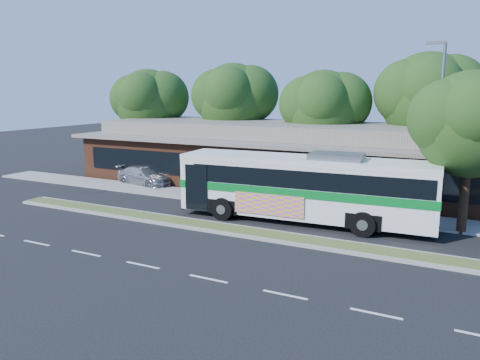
{
  "coord_description": "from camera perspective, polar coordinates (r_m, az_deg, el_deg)",
  "views": [
    {
      "loc": [
        11.31,
        -18.8,
        6.76
      ],
      "look_at": [
        0.06,
        3.33,
        2.0
      ],
      "focal_mm": 35.0,
      "sensor_mm": 36.0,
      "label": 1
    }
  ],
  "objects": [
    {
      "name": "ground",
      "position": [
        22.96,
        -3.93,
        -6.3
      ],
      "size": [
        120.0,
        120.0,
        0.0
      ],
      "primitive_type": "plane",
      "color": "black",
      "rests_on": "ground"
    },
    {
      "name": "sidewalk",
      "position": [
        28.42,
        2.7,
        -2.79
      ],
      "size": [
        44.0,
        2.6,
        0.12
      ],
      "primitive_type": "cube",
      "color": "gray",
      "rests_on": "ground"
    },
    {
      "name": "parking_lot",
      "position": [
        41.64,
        -18.31,
        0.97
      ],
      "size": [
        14.0,
        12.0,
        0.01
      ],
      "primitive_type": "cube",
      "color": "black",
      "rests_on": "ground"
    },
    {
      "name": "tree_bg_a",
      "position": [
        42.7,
        -10.54,
        9.48
      ],
      "size": [
        6.47,
        5.8,
        8.63
      ],
      "color": "black",
      "rests_on": "ground"
    },
    {
      "name": "transit_bus",
      "position": [
        24.34,
        7.96,
        -0.39
      ],
      "size": [
        13.31,
        3.66,
        3.69
      ],
      "rotation": [
        0.0,
        0.0,
        0.06
      ],
      "color": "white",
      "rests_on": "ground"
    },
    {
      "name": "tree_bg_d",
      "position": [
        35.06,
        22.59,
        9.48
      ],
      "size": [
        6.91,
        6.2,
        9.37
      ],
      "color": "black",
      "rests_on": "ground"
    },
    {
      "name": "sidewalk_tree",
      "position": [
        24.26,
        27.18,
        6.31
      ],
      "size": [
        5.53,
        4.96,
        7.71
      ],
      "color": "black",
      "rests_on": "ground"
    },
    {
      "name": "median_strip",
      "position": [
        23.43,
        -3.18,
        -5.74
      ],
      "size": [
        26.0,
        1.1,
        0.15
      ],
      "primitive_type": "cube",
      "color": "#4F5D27",
      "rests_on": "ground"
    },
    {
      "name": "lamp_post",
      "position": [
        24.93,
        22.97,
        5.73
      ],
      "size": [
        0.93,
        0.18,
        9.07
      ],
      "color": "slate",
      "rests_on": "ground"
    },
    {
      "name": "plaza_building",
      "position": [
        34.06,
        7.3,
        2.95
      ],
      "size": [
        33.2,
        11.2,
        4.45
      ],
      "color": "brown",
      "rests_on": "ground"
    },
    {
      "name": "sedan",
      "position": [
        34.6,
        -11.54,
        0.52
      ],
      "size": [
        4.96,
        2.76,
        1.36
      ],
      "primitive_type": "imported",
      "rotation": [
        0.0,
        0.0,
        1.38
      ],
      "color": "#A6A8AD",
      "rests_on": "ground"
    },
    {
      "name": "tree_bg_c",
      "position": [
        35.37,
        10.79,
        8.78
      ],
      "size": [
        6.24,
        5.6,
        8.26
      ],
      "color": "black",
      "rests_on": "ground"
    },
    {
      "name": "tree_bg_b",
      "position": [
        39.25,
        -0.15,
        9.96
      ],
      "size": [
        6.69,
        6.0,
        9.0
      ],
      "color": "black",
      "rests_on": "ground"
    }
  ]
}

